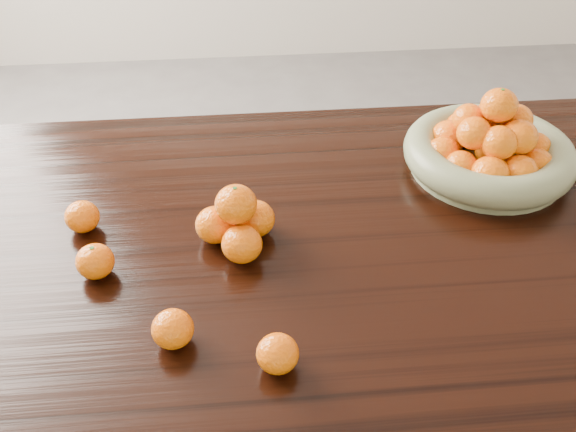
{
  "coord_description": "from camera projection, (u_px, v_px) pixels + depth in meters",
  "views": [
    {
      "loc": [
        -0.06,
        -0.91,
        1.53
      ],
      "look_at": [
        0.02,
        -0.02,
        0.83
      ],
      "focal_mm": 40.0,
      "sensor_mm": 36.0,
      "label": 1
    }
  ],
  "objects": [
    {
      "name": "fruit_bowl",
      "position": [
        490.0,
        150.0,
        1.36
      ],
      "size": [
        0.36,
        0.36,
        0.19
      ],
      "rotation": [
        0.0,
        0.0,
        -0.2
      ],
      "color": "#777C5B",
      "rests_on": "dining_table"
    },
    {
      "name": "orange_pyramid",
      "position": [
        237.0,
        222.0,
        1.17
      ],
      "size": [
        0.15,
        0.15,
        0.13
      ],
      "rotation": [
        0.0,
        0.0,
        0.15
      ],
      "color": "orange",
      "rests_on": "dining_table"
    },
    {
      "name": "loose_orange_2",
      "position": [
        278.0,
        354.0,
        0.96
      ],
      "size": [
        0.06,
        0.06,
        0.06
      ],
      "primitive_type": "ellipsoid",
      "color": "orange",
      "rests_on": "dining_table"
    },
    {
      "name": "loose_orange_0",
      "position": [
        95.0,
        261.0,
        1.12
      ],
      "size": [
        0.07,
        0.07,
        0.06
      ],
      "primitive_type": "ellipsoid",
      "color": "orange",
      "rests_on": "dining_table"
    },
    {
      "name": "loose_orange_1",
      "position": [
        173.0,
        329.0,
        0.99
      ],
      "size": [
        0.07,
        0.07,
        0.06
      ],
      "primitive_type": "ellipsoid",
      "color": "orange",
      "rests_on": "dining_table"
    },
    {
      "name": "loose_orange_3",
      "position": [
        82.0,
        217.0,
        1.21
      ],
      "size": [
        0.07,
        0.07,
        0.06
      ],
      "primitive_type": "ellipsoid",
      "color": "orange",
      "rests_on": "dining_table"
    },
    {
      "name": "dining_table",
      "position": [
        275.0,
        278.0,
        1.26
      ],
      "size": [
        2.0,
        1.0,
        0.75
      ],
      "color": "black",
      "rests_on": "ground"
    }
  ]
}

